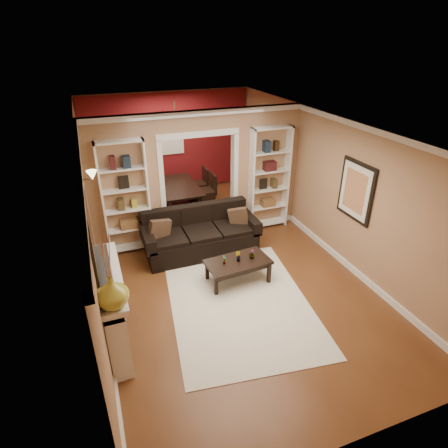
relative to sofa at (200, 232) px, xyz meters
name	(u,v)px	position (x,y,z in m)	size (l,w,h in m)	color
floor	(219,260)	(0.23, -0.45, -0.45)	(8.00, 8.00, 0.00)	brown
ceiling	(218,123)	(0.23, -0.45, 2.25)	(8.00, 8.00, 0.00)	white
wall_back	(169,143)	(0.23, 3.55, 0.90)	(8.00, 8.00, 0.00)	#AA7F5A
wall_front	(362,357)	(0.23, -4.45, 0.90)	(8.00, 8.00, 0.00)	#AA7F5A
wall_left	(89,217)	(-2.02, -0.45, 0.90)	(8.00, 8.00, 0.00)	#AA7F5A
wall_right	(324,182)	(2.48, -0.45, 0.90)	(8.00, 8.00, 0.00)	#AA7F5A
partition_wall	(199,176)	(0.23, 0.75, 0.90)	(4.50, 0.15, 2.70)	#AA7F5A
red_back_panel	(169,144)	(0.23, 3.52, 0.87)	(4.44, 0.04, 2.64)	maroon
dining_window	(169,136)	(0.23, 3.48, 1.10)	(0.78, 0.03, 0.98)	#8CA5CC
area_rug	(239,302)	(0.11, -1.78, -0.45)	(2.24, 3.14, 0.01)	silver
sofa	(200,232)	(0.00, 0.00, 0.00)	(2.31, 1.00, 0.90)	black
pillow_left	(160,230)	(-0.82, -0.02, 0.20)	(0.42, 0.12, 0.42)	brown
pillow_right	(239,218)	(0.82, -0.02, 0.18)	(0.39, 0.11, 0.39)	brown
coffee_table	(238,271)	(0.32, -1.21, -0.24)	(1.12, 0.61, 0.43)	black
plant_left	(224,260)	(0.06, -1.21, 0.06)	(0.09, 0.06, 0.17)	#336626
plant_center	(238,257)	(0.32, -1.21, 0.07)	(0.10, 0.08, 0.18)	#336626
plant_right	(252,254)	(0.58, -1.21, 0.06)	(0.10, 0.10, 0.17)	#336626
bookshelf_left	(126,199)	(-1.32, 0.58, 0.70)	(0.90, 0.30, 2.30)	white
bookshelf_right	(269,179)	(1.78, 0.58, 0.70)	(0.90, 0.30, 2.30)	white
fireplace	(115,308)	(-1.86, -1.95, 0.13)	(0.32, 1.70, 1.16)	white
vase	(112,292)	(-1.86, -2.65, 0.91)	(0.39, 0.39, 0.41)	#A8A636
mirror	(90,234)	(-2.00, -1.95, 1.35)	(0.03, 0.95, 1.10)	silver
wall_sconce	(89,177)	(-1.92, 0.10, 1.38)	(0.18, 0.18, 0.22)	#FFE0A5
framed_art	(356,191)	(2.44, -1.45, 1.10)	(0.04, 0.85, 1.05)	black
dining_table	(180,196)	(0.14, 2.27, -0.15)	(0.96, 1.72, 0.61)	black
dining_chair_nw	(161,201)	(-0.41, 1.97, -0.06)	(0.39, 0.39, 0.79)	black
dining_chair_ne	(204,192)	(0.69, 1.97, 0.02)	(0.47, 0.47, 0.94)	black
dining_chair_sw	(156,191)	(-0.41, 2.57, -0.03)	(0.42, 0.42, 0.85)	black
dining_chair_se	(197,184)	(0.69, 2.57, 0.00)	(0.44, 0.44, 0.90)	black
chandelier	(179,129)	(0.23, 2.25, 1.57)	(0.50, 0.50, 0.30)	#3B2E1A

